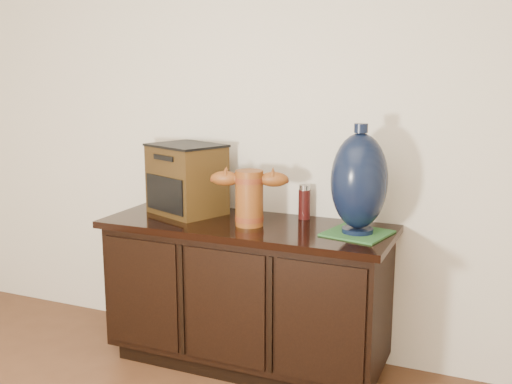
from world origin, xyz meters
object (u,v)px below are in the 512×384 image
at_px(sideboard, 247,293).
at_px(tv_radio, 187,179).
at_px(spray_can, 304,202).
at_px(lamp_base, 359,182).
at_px(terracotta_vessel, 249,195).

relative_size(sideboard, tv_radio, 3.21).
height_order(tv_radio, spray_can, tv_radio).
bearing_deg(lamp_base, tv_radio, 176.41).
bearing_deg(tv_radio, lamp_base, 19.33).
xyz_separation_m(terracotta_vessel, tv_radio, (-0.41, 0.11, 0.03)).
bearing_deg(sideboard, terracotta_vessel, -47.56).
distance_m(sideboard, terracotta_vessel, 0.53).
xyz_separation_m(sideboard, tv_radio, (-0.38, 0.08, 0.55)).
bearing_deg(spray_can, sideboard, -139.62).
distance_m(terracotta_vessel, lamp_base, 0.54).
bearing_deg(lamp_base, spray_can, 150.53).
relative_size(terracotta_vessel, spray_can, 2.18).
distance_m(sideboard, spray_can, 0.55).
height_order(sideboard, spray_can, spray_can).
height_order(tv_radio, lamp_base, lamp_base).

